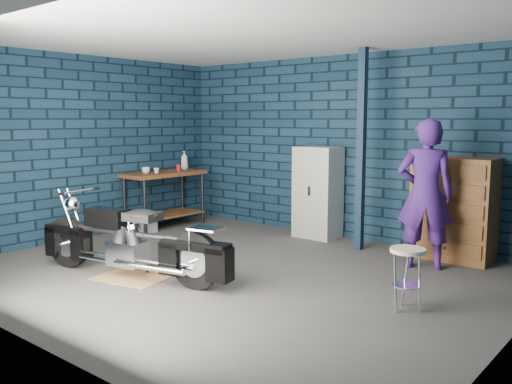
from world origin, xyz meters
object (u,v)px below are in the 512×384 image
workbench (165,199)px  person (425,194)px  shop_stool (407,279)px  tool_chest (454,209)px  storage_bin (142,224)px  motorcycle (131,236)px  locker (317,192)px

workbench → person: 4.30m
shop_stool → tool_chest: bearing=99.0°
workbench → storage_bin: size_ratio=3.43×
workbench → storage_bin: workbench is taller
person → motorcycle: bearing=23.3°
storage_bin → shop_stool: size_ratio=0.69×
motorcycle → shop_stool: motorcycle is taller
motorcycle → person: person is taller
person → shop_stool: 1.69m
locker → tool_chest: (2.03, 0.00, -0.03)m
person → tool_chest: 0.67m
tool_chest → shop_stool: size_ratio=2.19×
workbench → shop_stool: workbench is taller
tool_chest → shop_stool: bearing=-81.0°
person → locker: 2.01m
person → workbench: bearing=-19.2°
locker → person: bearing=-17.9°
motorcycle → person: (2.35, 2.48, 0.41)m
motorcycle → shop_stool: size_ratio=3.66×
storage_bin → locker: locker is taller
tool_chest → workbench: bearing=-168.1°
motorcycle → tool_chest: 3.97m
person → storage_bin: size_ratio=4.35×
person → tool_chest: size_ratio=1.37×
motorcycle → locker: 3.13m
locker → tool_chest: size_ratio=1.05×
motorcycle → shop_stool: bearing=7.4°
workbench → shop_stool: bearing=-14.2°
shop_stool → motorcycle: bearing=-161.0°
storage_bin → workbench: bearing=92.3°
locker → tool_chest: locker is taller
locker → shop_stool: size_ratio=2.30×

